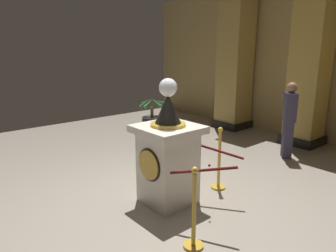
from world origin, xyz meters
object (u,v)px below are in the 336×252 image
object	(u,v)px
stanchion_far	(219,167)
bystander_guest	(289,119)
pedestal_clock	(168,156)
stanchion_near	(194,220)
potted_palm_left	(152,123)

from	to	relation	value
stanchion_far	bystander_guest	xyz separation A→B (m)	(-0.07, 2.25, 0.47)
pedestal_clock	stanchion_near	size ratio (longest dim) A/B	1.87
stanchion_far	potted_palm_left	world-z (taller)	potted_palm_left
stanchion_near	bystander_guest	world-z (taller)	bystander_guest
stanchion_near	potted_palm_left	distance (m)	4.81
pedestal_clock	stanchion_far	size ratio (longest dim) A/B	1.78
pedestal_clock	bystander_guest	bearing A→B (deg)	87.98
stanchion_far	bystander_guest	bearing A→B (deg)	91.82
stanchion_far	potted_palm_left	xyz separation A→B (m)	(-3.22, 1.11, -0.03)
pedestal_clock	stanchion_far	bearing A→B (deg)	78.91
potted_palm_left	pedestal_clock	bearing A→B (deg)	-34.01
potted_palm_left	stanchion_near	bearing A→B (deg)	-31.98
stanchion_near	bystander_guest	distance (m)	3.83
stanchion_near	potted_palm_left	bearing A→B (deg)	148.02
stanchion_near	potted_palm_left	size ratio (longest dim) A/B	0.95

